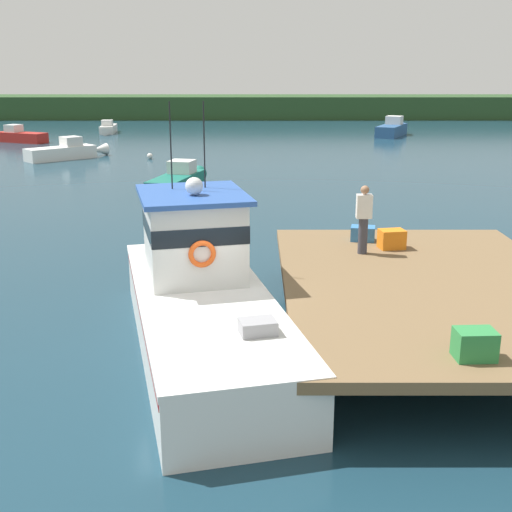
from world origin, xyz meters
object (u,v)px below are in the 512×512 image
at_px(crate_single_by_cleat, 393,239).
at_px(deckhand_by_the_boat, 365,218).
at_px(main_fishing_boat, 201,294).
at_px(moored_boat_off_the_point, 394,129).
at_px(mooring_buoy_inshore, 151,156).
at_px(crate_stack_near_edge, 476,344).
at_px(moored_boat_outer_mooring, 109,129).
at_px(crate_single_far, 364,234).
at_px(moored_boat_far_right, 19,136).
at_px(moored_boat_near_channel, 68,151).
at_px(moored_boat_mid_harbor, 181,181).

height_order(crate_single_by_cleat, deckhand_by_the_boat, deckhand_by_the_boat).
bearing_deg(main_fishing_boat, moored_boat_off_the_point, 73.56).
distance_m(deckhand_by_the_boat, mooring_buoy_inshore, 27.15).
bearing_deg(crate_stack_near_edge, moored_boat_off_the_point, 80.08).
relative_size(main_fishing_boat, moored_boat_outer_mooring, 2.20).
distance_m(crate_single_far, mooring_buoy_inshore, 26.07).
height_order(crate_stack_near_edge, crate_single_by_cleat, crate_single_by_cleat).
distance_m(crate_single_by_cleat, moored_boat_far_right, 40.63).
xyz_separation_m(deckhand_by_the_boat, moored_boat_near_channel, (-14.24, 25.56, -1.60)).
bearing_deg(moored_boat_far_right, crate_stack_near_edge, -62.43).
bearing_deg(moored_boat_mid_harbor, moored_boat_off_the_point, 59.56).
bearing_deg(moored_boat_outer_mooring, moored_boat_off_the_point, -4.77).
height_order(main_fishing_boat, deckhand_by_the_boat, main_fishing_boat).
xyz_separation_m(crate_single_by_cleat, mooring_buoy_inshore, (-9.87, 25.07, -1.25)).
relative_size(moored_boat_off_the_point, mooring_buoy_inshore, 17.09).
bearing_deg(deckhand_by_the_boat, moored_boat_near_channel, 119.13).
distance_m(crate_stack_near_edge, deckhand_by_the_boat, 5.94).
xyz_separation_m(crate_stack_near_edge, deckhand_by_the_boat, (-0.79, 5.85, 0.63)).
bearing_deg(moored_boat_near_channel, moored_boat_outer_mooring, 93.48).
relative_size(main_fishing_boat, moored_boat_mid_harbor, 1.84).
height_order(moored_boat_outer_mooring, mooring_buoy_inshore, moored_boat_outer_mooring).
xyz_separation_m(moored_boat_mid_harbor, moored_boat_outer_mooring, (-9.21, 27.24, -0.07)).
height_order(deckhand_by_the_boat, moored_boat_off_the_point, deckhand_by_the_boat).
relative_size(crate_single_by_cleat, deckhand_by_the_boat, 0.37).
xyz_separation_m(crate_single_by_cleat, moored_boat_near_channel, (-15.03, 25.11, -0.97)).
bearing_deg(crate_single_far, moored_boat_far_right, 121.52).
xyz_separation_m(main_fishing_boat, moored_boat_near_channel, (-10.55, 27.94, -0.55)).
height_order(crate_stack_near_edge, moored_boat_off_the_point, crate_stack_near_edge).
relative_size(deckhand_by_the_boat, moored_boat_near_channel, 0.35).
xyz_separation_m(deckhand_by_the_boat, moored_boat_off_the_point, (8.80, 39.93, -1.52)).
distance_m(crate_single_far, moored_boat_mid_harbor, 14.90).
bearing_deg(moored_boat_far_right, moored_boat_near_channel, -56.32).
relative_size(crate_single_far, crate_single_by_cleat, 1.00).
bearing_deg(crate_single_by_cleat, moored_boat_far_right, 121.68).
height_order(crate_single_by_cleat, moored_boat_near_channel, crate_single_by_cleat).
relative_size(crate_single_by_cleat, moored_boat_near_channel, 0.13).
distance_m(main_fishing_boat, moored_boat_outer_mooring, 45.80).
distance_m(deckhand_by_the_boat, moored_boat_far_right, 40.63).
xyz_separation_m(main_fishing_boat, crate_single_far, (3.89, 3.57, 0.38)).
xyz_separation_m(moored_boat_off_the_point, moored_boat_far_right, (-29.34, -4.92, -0.09)).
relative_size(crate_stack_near_edge, moored_boat_far_right, 0.12).
distance_m(crate_stack_near_edge, moored_boat_off_the_point, 46.49).
relative_size(moored_boat_outer_mooring, mooring_buoy_inshore, 12.66).
bearing_deg(moored_boat_off_the_point, main_fishing_boat, -106.44).
distance_m(moored_boat_far_right, mooring_buoy_inshore, 14.88).
bearing_deg(moored_boat_off_the_point, moored_boat_near_channel, -148.03).
distance_m(crate_single_by_cleat, mooring_buoy_inshore, 26.97).
relative_size(crate_stack_near_edge, moored_boat_off_the_point, 0.10).
xyz_separation_m(crate_single_far, crate_single_by_cleat, (0.59, -0.74, 0.05)).
height_order(crate_single_far, deckhand_by_the_boat, deckhand_by_the_boat).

